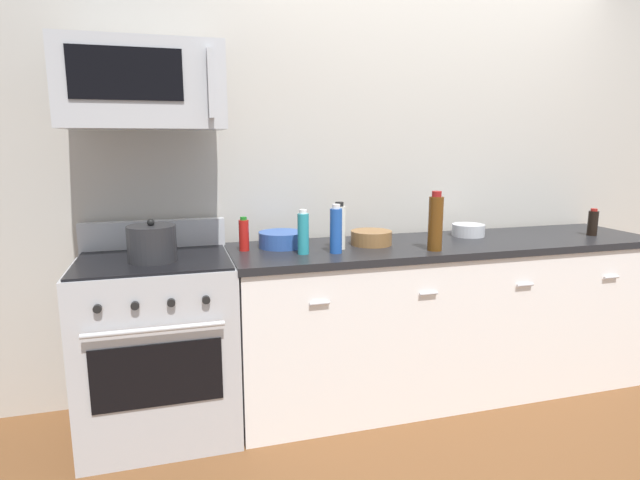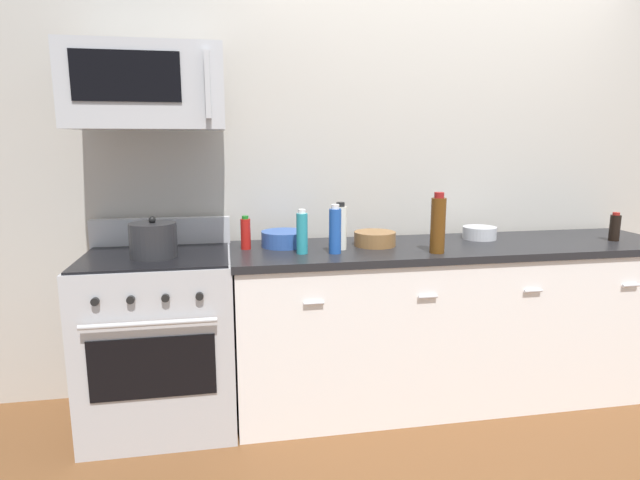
# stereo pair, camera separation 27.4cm
# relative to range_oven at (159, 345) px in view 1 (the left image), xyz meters

# --- Properties ---
(ground_plane) EXTENTS (6.75, 6.75, 0.00)m
(ground_plane) POSITION_rel_range_oven_xyz_m (1.64, -0.00, -0.47)
(ground_plane) COLOR brown
(back_wall) EXTENTS (5.62, 0.10, 2.70)m
(back_wall) POSITION_rel_range_oven_xyz_m (1.64, 0.41, 0.88)
(back_wall) COLOR #B7B2A8
(back_wall) RESTS_ON ground_plane
(counter_unit) EXTENTS (2.53, 0.66, 0.92)m
(counter_unit) POSITION_rel_range_oven_xyz_m (1.64, -0.00, -0.01)
(counter_unit) COLOR white
(counter_unit) RESTS_ON ground_plane
(range_oven) EXTENTS (0.76, 0.69, 1.07)m
(range_oven) POSITION_rel_range_oven_xyz_m (0.00, 0.00, 0.00)
(range_oven) COLOR #B7BABF
(range_oven) RESTS_ON ground_plane
(microwave) EXTENTS (0.74, 0.44, 0.40)m
(microwave) POSITION_rel_range_oven_xyz_m (0.00, 0.04, 1.28)
(microwave) COLOR #B7BABF
(bottle_dish_soap) EXTENTS (0.06, 0.06, 0.23)m
(bottle_dish_soap) POSITION_rel_range_oven_xyz_m (0.74, -0.09, 0.56)
(bottle_dish_soap) COLOR teal
(bottle_dish_soap) RESTS_ON countertop_slab
(bottle_soda_blue) EXTENTS (0.06, 0.06, 0.26)m
(bottle_soda_blue) POSITION_rel_range_oven_xyz_m (0.91, -0.12, 0.57)
(bottle_soda_blue) COLOR #1E4CA5
(bottle_soda_blue) RESTS_ON countertop_slab
(bottle_hot_sauce_red) EXTENTS (0.05, 0.05, 0.18)m
(bottle_hot_sauce_red) POSITION_rel_range_oven_xyz_m (0.46, 0.07, 0.54)
(bottle_hot_sauce_red) COLOR #B21914
(bottle_hot_sauce_red) RESTS_ON countertop_slab
(bottle_vinegar_white) EXTENTS (0.07, 0.07, 0.25)m
(bottle_vinegar_white) POSITION_rel_range_oven_xyz_m (0.96, -0.02, 0.57)
(bottle_vinegar_white) COLOR silver
(bottle_vinegar_white) RESTS_ON countertop_slab
(bottle_soy_sauce_dark) EXTENTS (0.06, 0.06, 0.17)m
(bottle_soy_sauce_dark) POSITION_rel_range_oven_xyz_m (2.59, -0.07, 0.53)
(bottle_soy_sauce_dark) COLOR black
(bottle_soy_sauce_dark) RESTS_ON countertop_slab
(bottle_wine_amber) EXTENTS (0.08, 0.08, 0.32)m
(bottle_wine_amber) POSITION_rel_range_oven_xyz_m (1.44, -0.20, 0.60)
(bottle_wine_amber) COLOR #59330F
(bottle_wine_amber) RESTS_ON countertop_slab
(bowl_wooden_salad) EXTENTS (0.23, 0.23, 0.08)m
(bowl_wooden_salad) POSITION_rel_range_oven_xyz_m (1.17, 0.04, 0.49)
(bowl_wooden_salad) COLOR brown
(bowl_wooden_salad) RESTS_ON countertop_slab
(bowl_steel_prep) EXTENTS (0.20, 0.20, 0.07)m
(bowl_steel_prep) POSITION_rel_range_oven_xyz_m (1.84, 0.12, 0.49)
(bowl_steel_prep) COLOR #B2B5BA
(bowl_steel_prep) RESTS_ON countertop_slab
(bowl_blue_mixing) EXTENTS (0.25, 0.25, 0.08)m
(bowl_blue_mixing) POSITION_rel_range_oven_xyz_m (0.67, 0.11, 0.50)
(bowl_blue_mixing) COLOR #2D519E
(bowl_blue_mixing) RESTS_ON countertop_slab
(stockpot) EXTENTS (0.23, 0.23, 0.21)m
(stockpot) POSITION_rel_range_oven_xyz_m (0.00, -0.05, 0.54)
(stockpot) COLOR #262628
(stockpot) RESTS_ON range_oven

